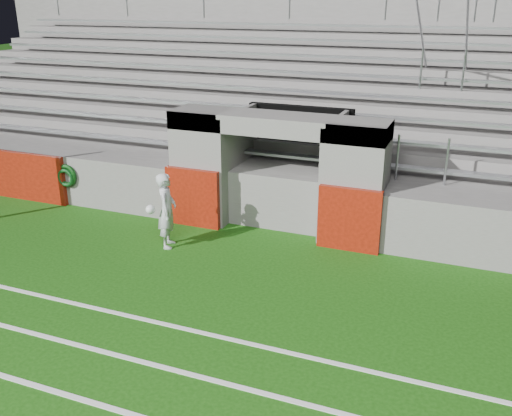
% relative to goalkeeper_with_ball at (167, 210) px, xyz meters
% --- Properties ---
extents(ground, '(90.00, 90.00, 0.00)m').
position_rel_goalkeeper_with_ball_xyz_m(ground, '(1.76, -1.72, -0.80)').
color(ground, '#15460B').
rests_on(ground, ground).
extents(stadium_structure, '(26.00, 8.48, 5.42)m').
position_rel_goalkeeper_with_ball_xyz_m(stadium_structure, '(1.76, 6.25, 0.69)').
color(stadium_structure, slate).
rests_on(stadium_structure, ground).
extents(goalkeeper_with_ball, '(0.61, 0.68, 1.60)m').
position_rel_goalkeeper_with_ball_xyz_m(goalkeeper_with_ball, '(0.00, 0.00, 0.00)').
color(goalkeeper_with_ball, silver).
rests_on(goalkeeper_with_ball, ground).
extents(hose_coil, '(0.57, 0.15, 0.57)m').
position_rel_goalkeeper_with_ball_xyz_m(hose_coil, '(-3.55, 1.21, -0.02)').
color(hose_coil, '#0B3A0E').
rests_on(hose_coil, ground).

